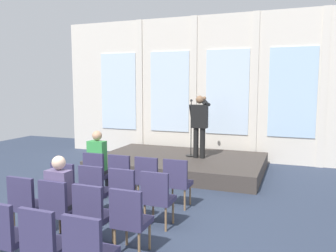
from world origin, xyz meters
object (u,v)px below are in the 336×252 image
at_px(chair_r0_c0, 97,172).
at_px(chair_r1_c0, 67,184).
at_px(chair_r0_c3, 177,180).
at_px(chair_r2_c3, 130,217).
at_px(audience_r0_c0, 98,160).
at_px(chair_r2_c2, 92,212).
at_px(chair_r2_c0, 27,202).
at_px(speaker, 200,122).
at_px(mic_stand, 191,144).
at_px(chair_r0_c1, 122,174).
at_px(chair_r3_c3, 88,249).
at_px(chair_r3_c2, 45,241).
at_px(audience_r2_c1, 61,193).
at_px(chair_r3_c1, 5,233).
at_px(chair_r2_c1, 58,206).
at_px(chair_r1_c3, 157,195).
at_px(chair_r1_c2, 125,192).
at_px(chair_r0_c2, 149,177).
at_px(chair_r1_c1, 95,188).

distance_m(chair_r0_c0, chair_r1_c0, 0.97).
height_order(chair_r0_c3, chair_r2_c3, same).
height_order(audience_r0_c0, chair_r1_c0, audience_r0_c0).
bearing_deg(chair_r1_c0, chair_r2_c2, -39.88).
bearing_deg(chair_r2_c0, speaker, 73.65).
height_order(mic_stand, chair_r2_c2, mic_stand).
distance_m(chair_r0_c1, chair_r3_c3, 3.14).
bearing_deg(chair_r3_c2, chair_r3_c3, 0.00).
relative_size(audience_r0_c0, audience_r2_c1, 1.08).
height_order(speaker, chair_r3_c1, speaker).
xyz_separation_m(speaker, chair_r2_c0, (-1.39, -4.75, -0.80)).
height_order(speaker, chair_r3_c3, speaker).
height_order(audience_r0_c0, chair_r2_c1, audience_r0_c0).
distance_m(audience_r0_c0, chair_r3_c3, 3.47).
relative_size(chair_r1_c3, chair_r3_c2, 1.00).
xyz_separation_m(mic_stand, chair_r0_c1, (-0.54, -2.94, -0.17)).
relative_size(chair_r1_c3, chair_r2_c3, 1.00).
relative_size(chair_r1_c2, chair_r3_c1, 1.00).
height_order(chair_r1_c2, chair_r3_c2, same).
distance_m(chair_r0_c2, chair_r3_c1, 2.97).
bearing_deg(mic_stand, chair_r1_c0, -106.03).
height_order(chair_r2_c0, chair_r3_c3, same).
relative_size(speaker, chair_r1_c3, 1.76).
distance_m(chair_r2_c2, chair_r3_c2, 0.97).
bearing_deg(chair_r2_c0, chair_r3_c3, -29.12).
bearing_deg(speaker, chair_r0_c2, -94.70).
bearing_deg(speaker, chair_r3_c1, -98.08).
xyz_separation_m(chair_r0_c2, chair_r2_c1, (-0.58, -1.94, 0.00)).
bearing_deg(chair_r0_c3, speaker, 97.11).
distance_m(chair_r0_c1, chair_r2_c2, 2.03).
distance_m(chair_r1_c1, chair_r1_c2, 0.58).
xyz_separation_m(chair_r0_c3, chair_r3_c3, (0.00, -2.91, 0.00)).
xyz_separation_m(chair_r2_c0, chair_r3_c1, (0.58, -0.97, 0.00)).
xyz_separation_m(audience_r0_c0, chair_r3_c3, (1.74, -2.99, -0.23)).
bearing_deg(mic_stand, chair_r0_c1, -100.45).
bearing_deg(chair_r3_c3, chair_r2_c0, 150.88).
distance_m(chair_r2_c0, audience_r2_c1, 0.61).
relative_size(chair_r0_c0, chair_r1_c3, 1.00).
distance_m(chair_r0_c2, chair_r2_c1, 2.03).
bearing_deg(chair_r2_c2, chair_r1_c2, 90.00).
xyz_separation_m(chair_r0_c1, chair_r2_c0, (-0.58, -1.94, 0.00)).
relative_size(chair_r0_c1, chair_r1_c2, 1.00).
relative_size(chair_r2_c0, chair_r2_c1, 1.00).
distance_m(speaker, chair_r0_c2, 2.93).
bearing_deg(chair_r3_c1, chair_r3_c3, 0.00).
bearing_deg(chair_r1_c2, chair_r0_c0, 140.12).
height_order(chair_r2_c2, chair_r3_c2, same).
bearing_deg(audience_r0_c0, chair_r2_c0, -90.00).
xyz_separation_m(chair_r2_c0, chair_r3_c3, (1.74, -0.97, 0.00)).
bearing_deg(chair_r2_c1, chair_r0_c0, 106.66).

